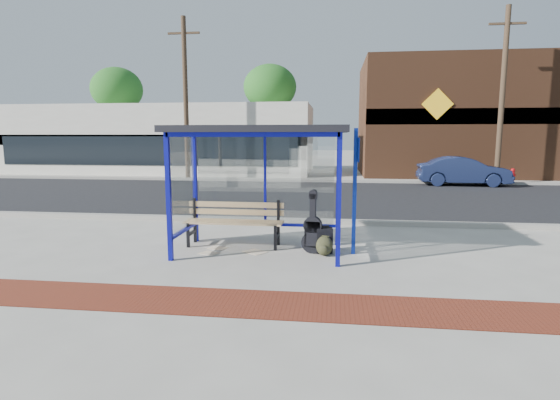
# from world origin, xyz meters

# --- Properties ---
(ground) EXTENTS (120.00, 120.00, 0.00)m
(ground) POSITION_xyz_m (0.00, 0.00, 0.00)
(ground) COLOR #B2ADA0
(ground) RESTS_ON ground
(brick_paver_strip) EXTENTS (60.00, 1.00, 0.01)m
(brick_paver_strip) POSITION_xyz_m (0.00, -2.60, 0.01)
(brick_paver_strip) COLOR maroon
(brick_paver_strip) RESTS_ON ground
(curb_near) EXTENTS (60.00, 0.25, 0.12)m
(curb_near) POSITION_xyz_m (0.00, 2.90, 0.06)
(curb_near) COLOR gray
(curb_near) RESTS_ON ground
(street_asphalt) EXTENTS (60.00, 10.00, 0.00)m
(street_asphalt) POSITION_xyz_m (0.00, 8.00, 0.00)
(street_asphalt) COLOR black
(street_asphalt) RESTS_ON ground
(curb_far) EXTENTS (60.00, 0.25, 0.12)m
(curb_far) POSITION_xyz_m (0.00, 13.10, 0.06)
(curb_far) COLOR gray
(curb_far) RESTS_ON ground
(far_sidewalk) EXTENTS (60.00, 4.00, 0.01)m
(far_sidewalk) POSITION_xyz_m (0.00, 15.00, 0.00)
(far_sidewalk) COLOR #B2ADA0
(far_sidewalk) RESTS_ON ground
(bus_shelter) EXTENTS (3.30, 1.80, 2.42)m
(bus_shelter) POSITION_xyz_m (0.00, 0.07, 2.07)
(bus_shelter) COLOR #0E119C
(bus_shelter) RESTS_ON ground
(storefront_white) EXTENTS (18.00, 6.04, 4.00)m
(storefront_white) POSITION_xyz_m (-9.00, 17.99, 2.00)
(storefront_white) COLOR silver
(storefront_white) RESTS_ON ground
(storefront_brown) EXTENTS (10.00, 7.08, 6.40)m
(storefront_brown) POSITION_xyz_m (8.00, 18.49, 3.20)
(storefront_brown) COLOR #59331E
(storefront_brown) RESTS_ON ground
(tree_left) EXTENTS (3.60, 3.60, 7.03)m
(tree_left) POSITION_xyz_m (-14.00, 22.00, 5.45)
(tree_left) COLOR #4C3826
(tree_left) RESTS_ON ground
(tree_mid) EXTENTS (3.60, 3.60, 7.03)m
(tree_mid) POSITION_xyz_m (-3.00, 22.00, 5.45)
(tree_mid) COLOR #4C3826
(tree_mid) RESTS_ON ground
(tree_right) EXTENTS (3.60, 3.60, 7.03)m
(tree_right) POSITION_xyz_m (12.50, 22.00, 5.45)
(tree_right) COLOR #4C3826
(tree_right) RESTS_ON ground
(utility_pole_west) EXTENTS (1.60, 0.24, 8.00)m
(utility_pole_west) POSITION_xyz_m (-6.00, 13.40, 4.11)
(utility_pole_west) COLOR #4C3826
(utility_pole_west) RESTS_ON ground
(utility_pole_east) EXTENTS (1.60, 0.24, 8.00)m
(utility_pole_east) POSITION_xyz_m (9.00, 13.40, 4.11)
(utility_pole_east) COLOR #4C3826
(utility_pole_east) RESTS_ON ground
(bench) EXTENTS (2.01, 0.52, 0.95)m
(bench) POSITION_xyz_m (-0.60, 0.47, 0.54)
(bench) COLOR black
(bench) RESTS_ON ground
(guitar_bag) EXTENTS (0.43, 0.17, 1.16)m
(guitar_bag) POSITION_xyz_m (1.03, 0.07, 0.42)
(guitar_bag) COLOR black
(guitar_bag) RESTS_ON ground
(suitcase) EXTENTS (0.34, 0.25, 0.54)m
(suitcase) POSITION_xyz_m (1.25, 0.09, 0.25)
(suitcase) COLOR black
(suitcase) RESTS_ON ground
(backpack) EXTENTS (0.34, 0.31, 0.38)m
(backpack) POSITION_xyz_m (1.25, -0.09, 0.18)
(backpack) COLOR #2C2D19
(backpack) RESTS_ON ground
(sign_post) EXTENTS (0.10, 0.30, 2.38)m
(sign_post) POSITION_xyz_m (1.81, 0.11, 1.34)
(sign_post) COLOR navy
(sign_post) RESTS_ON ground
(newspaper_a) EXTENTS (0.42, 0.38, 0.01)m
(newspaper_a) POSITION_xyz_m (-0.95, -0.21, 0.00)
(newspaper_a) COLOR white
(newspaper_a) RESTS_ON ground
(newspaper_b) EXTENTS (0.53, 0.51, 0.01)m
(newspaper_b) POSITION_xyz_m (-0.09, -0.01, 0.00)
(newspaper_b) COLOR white
(newspaper_b) RESTS_ON ground
(newspaper_c) EXTENTS (0.41, 0.36, 0.01)m
(newspaper_c) POSITION_xyz_m (-0.89, 0.20, 0.00)
(newspaper_c) COLOR white
(newspaper_c) RESTS_ON ground
(parked_car) EXTENTS (4.02, 1.55, 1.30)m
(parked_car) POSITION_xyz_m (7.22, 12.45, 0.65)
(parked_car) COLOR #1C274F
(parked_car) RESTS_ON ground
(fire_hydrant) EXTENTS (0.32, 0.21, 0.72)m
(fire_hydrant) POSITION_xyz_m (9.81, 13.66, 0.39)
(fire_hydrant) COLOR #AE0C0F
(fire_hydrant) RESTS_ON ground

